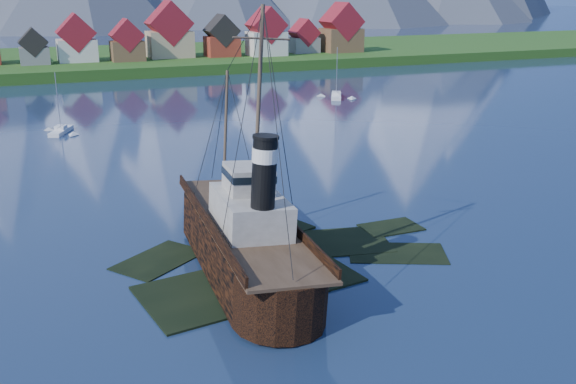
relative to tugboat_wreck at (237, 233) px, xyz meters
name	(u,v)px	position (x,y,z in m)	size (l,w,h in m)	color
ground	(274,270)	(2.62, -2.38, -3.01)	(1400.00, 1400.00, 0.00)	#182845
shoal	(284,261)	(4.40, -0.23, -3.35)	(31.71, 21.24, 1.14)	black
shore_bank	(81,66)	(2.62, 167.62, -3.01)	(600.00, 80.00, 3.20)	#1A3F12
seawall	(95,81)	(2.62, 129.62, -3.01)	(600.00, 2.50, 2.00)	#3F3D38
tugboat_wreck	(237,233)	(0.00, 0.00, 0.00)	(7.01, 30.19, 23.92)	black
sailboat_d	(336,97)	(49.82, 79.04, -2.74)	(5.88, 8.66, 11.78)	silver
sailboat_f	(61,131)	(-10.63, 64.11, -2.75)	(4.68, 7.64, 10.81)	silver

